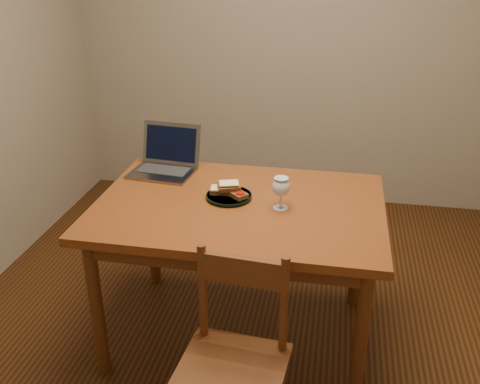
% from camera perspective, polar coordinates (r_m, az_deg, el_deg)
% --- Properties ---
extents(floor, '(3.20, 3.20, 0.02)m').
position_cam_1_polar(floor, '(2.90, 2.06, -13.88)').
color(floor, black).
rests_on(floor, ground).
extents(back_wall, '(3.20, 0.02, 2.60)m').
position_cam_1_polar(back_wall, '(3.89, 6.18, 17.35)').
color(back_wall, gray).
rests_on(back_wall, floor).
extents(front_wall, '(3.20, 0.02, 2.60)m').
position_cam_1_polar(front_wall, '(0.87, -13.45, -11.84)').
color(front_wall, gray).
rests_on(front_wall, floor).
extents(table, '(1.30, 0.90, 0.74)m').
position_cam_1_polar(table, '(2.46, -0.09, -2.97)').
color(table, '#53240D').
rests_on(table, floor).
extents(chair, '(0.42, 0.40, 0.41)m').
position_cam_1_polar(chair, '(2.03, -0.70, -17.04)').
color(chair, '#3F250D').
rests_on(chair, floor).
extents(plate, '(0.21, 0.21, 0.02)m').
position_cam_1_polar(plate, '(2.47, -1.19, -0.47)').
color(plate, black).
rests_on(plate, table).
extents(sandwich_cheese, '(0.11, 0.07, 0.03)m').
position_cam_1_polar(sandwich_cheese, '(2.47, -1.96, 0.23)').
color(sandwich_cheese, '#381E0C').
rests_on(sandwich_cheese, plate).
extents(sandwich_tomato, '(0.11, 0.11, 0.03)m').
position_cam_1_polar(sandwich_tomato, '(2.44, -0.31, -0.12)').
color(sandwich_tomato, '#381E0C').
rests_on(sandwich_tomato, plate).
extents(sandwich_top, '(0.12, 0.09, 0.03)m').
position_cam_1_polar(sandwich_top, '(2.45, -1.18, 0.62)').
color(sandwich_top, '#381E0C').
rests_on(sandwich_top, plate).
extents(milk_glass, '(0.08, 0.08, 0.15)m').
position_cam_1_polar(milk_glass, '(2.35, 4.38, -0.13)').
color(milk_glass, white).
rests_on(milk_glass, table).
extents(laptop, '(0.34, 0.31, 0.23)m').
position_cam_1_polar(laptop, '(2.79, -7.87, 3.53)').
color(laptop, slate).
rests_on(laptop, table).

